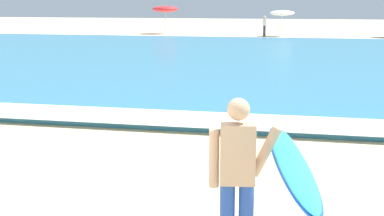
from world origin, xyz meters
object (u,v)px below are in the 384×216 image
beach_umbrella_0 (165,9)px  beachgoer_near_row_mid (264,25)px  surfer_with_board (264,168)px  beach_umbrella_1 (282,13)px

beach_umbrella_0 → beachgoer_near_row_mid: 8.72m
surfer_with_board → beach_umbrella_0: 40.03m
surfer_with_board → beach_umbrella_0: bearing=106.5°
surfer_with_board → beachgoer_near_row_mid: (-2.95, 36.37, -0.19)m
beach_umbrella_0 → beachgoer_near_row_mid: (8.41, -2.00, -1.20)m
beach_umbrella_1 → beachgoer_near_row_mid: beach_umbrella_1 is taller
beach_umbrella_1 → beachgoer_near_row_mid: (-1.27, -0.86, -0.93)m
beach_umbrella_0 → beach_umbrella_1: size_ratio=1.13×
surfer_with_board → beach_umbrella_0: beach_umbrella_0 is taller
beachgoer_near_row_mid → beach_umbrella_1: bearing=33.9°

